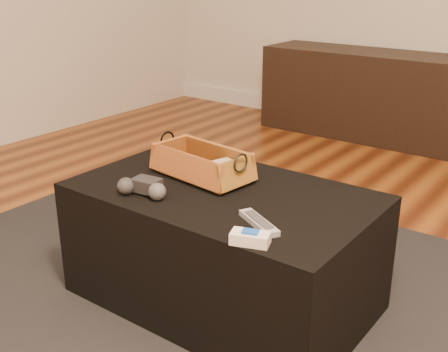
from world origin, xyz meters
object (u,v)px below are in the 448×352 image
Objects in this scene: tv_remote at (196,170)px; silver_remote at (259,222)px; media_cabinet at (371,95)px; game_controller at (143,187)px; wicker_basket at (202,165)px; ottoman at (223,246)px; cream_gadget at (250,238)px.

tv_remote is 0.45m from silver_remote.
game_controller is at bearing -84.35° from media_cabinet.
wicker_basket is 2.14× the size of game_controller.
media_cabinet is 2.24m from wicker_basket.
cream_gadget reaches higher than ottoman.
media_cabinet reaches higher than wicker_basket.
silver_remote is (0.67, -2.42, 0.15)m from media_cabinet.
tv_remote is at bearing 145.08° from cream_gadget.
cream_gadget is (0.44, -0.31, -0.01)m from tv_remote.
ottoman is 5.49× the size of game_controller.
tv_remote is 1.12× the size of silver_remote.
ottoman is 0.29m from wicker_basket.
wicker_basket is at bearing 142.82° from cream_gadget.
tv_remote is at bearing -150.54° from wicker_basket.
game_controller is 0.42m from silver_remote.
media_cabinet reaches higher than tv_remote.
game_controller reaches higher than silver_remote.
media_cabinet is at bearing 100.50° from ottoman.
wicker_basket is 2.25× the size of silver_remote.
ottoman is at bearing -22.92° from wicker_basket.
tv_remote is 1.67× the size of cream_gadget.
ottoman is (0.42, -2.27, -0.07)m from media_cabinet.
cream_gadget is (0.04, -0.11, 0.01)m from silver_remote.
silver_remote is 0.12m from cream_gadget.
wicker_basket is at bearing 150.82° from silver_remote.
media_cabinet is 3.83× the size of wicker_basket.
media_cabinet is at bearing 95.65° from game_controller.
wicker_basket is 0.53m from cream_gadget.
game_controller is (-0.04, -0.25, -0.02)m from wicker_basket.
ottoman is at bearing 47.22° from game_controller.
media_cabinet is 2.63m from cream_gadget.
media_cabinet is 2.24m from tv_remote.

